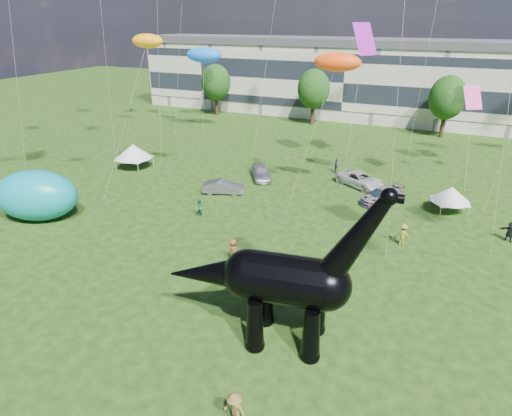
% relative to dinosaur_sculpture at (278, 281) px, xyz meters
% --- Properties ---
extents(ground, '(220.00, 220.00, 0.00)m').
position_rel_dinosaur_sculpture_xyz_m(ground, '(-1.90, -2.51, -3.73)').
color(ground, '#16330C').
rests_on(ground, ground).
extents(terrace_row, '(78.00, 11.00, 12.00)m').
position_rel_dinosaur_sculpture_xyz_m(terrace_row, '(-9.90, 59.49, 2.27)').
color(terrace_row, beige).
rests_on(terrace_row, ground).
extents(tree_far_left, '(5.20, 5.20, 9.44)m').
position_rel_dinosaur_sculpture_xyz_m(tree_far_left, '(-31.90, 50.49, 2.57)').
color(tree_far_left, '#382314').
rests_on(tree_far_left, ground).
extents(tree_mid_left, '(5.20, 5.20, 9.44)m').
position_rel_dinosaur_sculpture_xyz_m(tree_mid_left, '(-13.90, 50.49, 2.57)').
color(tree_mid_left, '#382314').
rests_on(tree_mid_left, ground).
extents(tree_mid_right, '(5.20, 5.20, 9.44)m').
position_rel_dinosaur_sculpture_xyz_m(tree_mid_right, '(6.10, 50.49, 2.57)').
color(tree_mid_right, '#382314').
rests_on(tree_mid_right, ground).
extents(dinosaur_sculpture, '(12.13, 4.02, 9.87)m').
position_rel_dinosaur_sculpture_xyz_m(dinosaur_sculpture, '(0.00, 0.00, 0.00)').
color(dinosaur_sculpture, black).
rests_on(dinosaur_sculpture, ground).
extents(car_silver, '(4.05, 4.92, 1.58)m').
position_rel_dinosaur_sculpture_xyz_m(car_silver, '(-11.17, 23.15, -2.94)').
color(car_silver, silver).
rests_on(car_silver, ground).
extents(car_grey, '(4.39, 2.81, 1.37)m').
position_rel_dinosaur_sculpture_xyz_m(car_grey, '(-12.89, 17.61, -3.04)').
color(car_grey, slate).
rests_on(car_grey, ground).
extents(car_white, '(5.90, 4.79, 1.49)m').
position_rel_dinosaur_sculpture_xyz_m(car_white, '(-0.66, 25.32, -2.98)').
color(car_white, silver).
rests_on(car_white, ground).
extents(car_dark, '(3.99, 5.24, 1.41)m').
position_rel_dinosaur_sculpture_xyz_m(car_dark, '(2.09, 21.88, -3.02)').
color(car_dark, '#595960').
rests_on(car_dark, ground).
extents(gazebo_near, '(4.59, 4.59, 2.41)m').
position_rel_dinosaur_sculpture_xyz_m(gazebo_near, '(8.09, 22.27, -2.03)').
color(gazebo_near, silver).
rests_on(gazebo_near, ground).
extents(gazebo_left, '(4.42, 4.42, 2.90)m').
position_rel_dinosaur_sculpture_xyz_m(gazebo_left, '(-26.19, 20.32, -1.69)').
color(gazebo_left, silver).
rests_on(gazebo_left, ground).
extents(inflatable_teal, '(8.30, 6.78, 4.48)m').
position_rel_dinosaur_sculpture_xyz_m(inflatable_teal, '(-24.80, 5.68, -1.49)').
color(inflatable_teal, '#0D8E9C').
rests_on(inflatable_teal, ground).
extents(visitors, '(42.76, 38.43, 1.89)m').
position_rel_dinosaur_sculpture_xyz_m(visitors, '(-0.60, 11.54, -2.84)').
color(visitors, brown).
rests_on(visitors, ground).
extents(kites, '(65.09, 49.71, 30.84)m').
position_rel_dinosaur_sculpture_xyz_m(kites, '(-2.26, 25.98, 13.16)').
color(kites, '#F44610').
rests_on(kites, ground).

